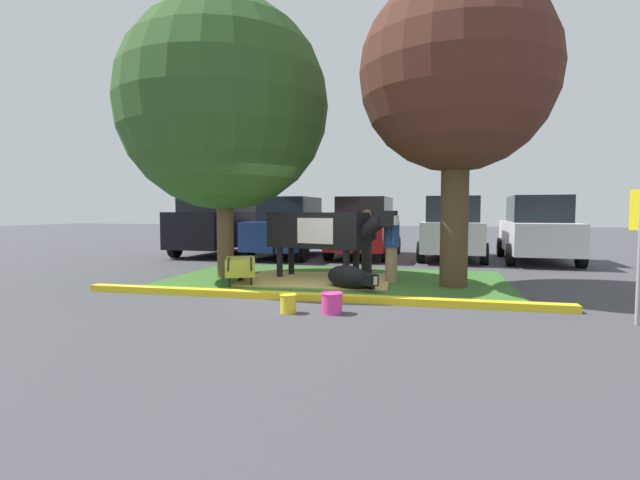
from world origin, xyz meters
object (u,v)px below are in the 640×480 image
cow_holstein (321,231)px  person_visitor_near (367,239)px  wheelbarrow (240,267)px  hatchback_white (452,229)px  sedan_red (365,228)px  bucket_pink (332,303)px  sedan_blue (290,228)px  sedan_silver (537,230)px  shade_tree_right (457,75)px  bucket_yellow (288,303)px  calf_lying (349,278)px  shade_tree_left (224,106)px  suv_black (222,219)px  person_handler (391,245)px

cow_holstein → person_visitor_near: person_visitor_near is taller
cow_holstein → wheelbarrow: 1.99m
wheelbarrow → hatchback_white: size_ratio=0.35×
wheelbarrow → sedan_red: (1.73, 6.56, 0.60)m
person_visitor_near → bucket_pink: (0.09, -4.59, -0.69)m
sedan_blue → sedan_red: same height
wheelbarrow → sedan_silver: bearing=41.9°
shade_tree_right → hatchback_white: (0.21, 5.79, -3.28)m
bucket_yellow → sedan_silver: sedan_silver is taller
sedan_blue → calf_lying: bearing=-63.1°
shade_tree_left → cow_holstein: (2.25, 0.19, -2.85)m
shade_tree_left → suv_black: 6.62m
person_visitor_near → sedan_silver: size_ratio=0.36×
wheelbarrow → sedan_blue: sedan_blue is taller
wheelbarrow → sedan_red: bearing=75.2°
calf_lying → sedan_silver: size_ratio=0.28×
shade_tree_left → calf_lying: shade_tree_left is taller
shade_tree_left → person_handler: 4.95m
shade_tree_left → sedan_red: size_ratio=1.42×
shade_tree_left → suv_black: size_ratio=1.36×
person_handler → person_visitor_near: person_visitor_near is taller
suv_black → shade_tree_left: bearing=-63.9°
cow_holstein → calf_lying: cow_holstein is taller
suv_black → sedan_blue: 2.69m
shade_tree_left → shade_tree_right: bearing=-1.5°
wheelbarrow → sedan_red: size_ratio=0.35×
sedan_blue → sedan_silver: bearing=2.1°
suv_black → sedan_red: size_ratio=1.05×
calf_lying → bucket_yellow: bearing=-103.2°
sedan_blue → hatchback_white: (5.32, 0.50, 0.00)m
cow_holstein → person_handler: bearing=-1.8°
sedan_red → sedan_silver: (5.34, -0.22, 0.00)m
cow_holstein → suv_black: (-4.90, 5.23, 0.16)m
calf_lying → bucket_pink: bearing=-87.1°
shade_tree_right → hatchback_white: size_ratio=1.40×
person_visitor_near → bucket_yellow: bearing=-96.9°
shade_tree_right → bucket_pink: bearing=-122.7°
calf_lying → bucket_pink: 2.19m
person_handler → bucket_yellow: 3.69m
suv_black → wheelbarrow: bearing=-61.7°
shade_tree_right → suv_black: bearing=144.4°
calf_lying → sedan_blue: bearing=116.9°
shade_tree_right → person_handler: (-1.29, 0.28, -3.45)m
person_handler → hatchback_white: bearing=74.8°
person_handler → sedan_blue: (-3.82, 5.01, 0.16)m
cow_holstein → sedan_red: sedan_red is taller
person_visitor_near → sedan_silver: bearing=40.1°
cow_holstein → person_handler: 1.60m
person_handler → bucket_pink: (-0.63, -3.26, -0.65)m
suv_black → sedan_red: suv_black is taller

